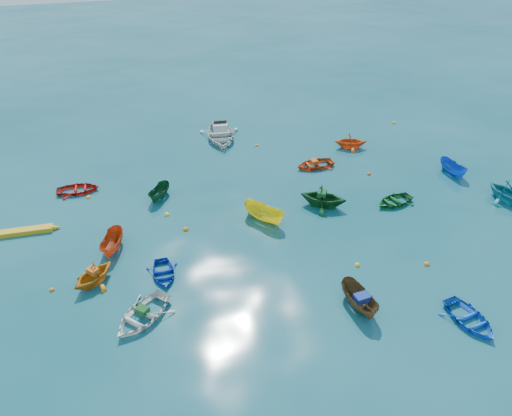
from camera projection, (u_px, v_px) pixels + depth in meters
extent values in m
plane|color=#0A4049|center=(278.00, 258.00, 29.61)|extent=(160.00, 160.00, 0.00)
imported|color=#0D24AE|center=(164.00, 275.00, 28.34)|extent=(1.90, 2.62, 0.54)
imported|color=silver|center=(142.00, 318.00, 25.58)|extent=(4.28, 4.28, 0.73)
imported|color=brown|center=(358.00, 307.00, 26.28)|extent=(1.49, 3.12, 1.16)
imported|color=blue|center=(469.00, 322.00, 25.37)|extent=(2.70, 3.42, 0.64)
imported|color=orange|center=(95.00, 283.00, 27.84)|extent=(3.50, 3.48, 1.40)
imported|color=yellow|center=(264.00, 220.00, 32.94)|extent=(2.86, 3.29, 1.24)
imported|color=#14561B|center=(394.00, 203.00, 34.64)|extent=(3.29, 2.72, 0.59)
imported|color=#16788A|center=(504.00, 200.00, 34.99)|extent=(3.23, 3.55, 1.60)
imported|color=red|center=(79.00, 192.00, 35.94)|extent=(3.02, 2.21, 0.61)
imported|color=#CC4113|center=(114.00, 249.00, 30.34)|extent=(1.85, 3.03, 1.10)
imported|color=#10481C|center=(322.00, 206.00, 34.37)|extent=(4.09, 3.95, 1.65)
imported|color=#CC3F11|center=(315.00, 167.00, 39.06)|extent=(3.25, 2.47, 0.63)
imported|color=blue|center=(452.00, 173.00, 38.17)|extent=(1.32, 2.83, 1.06)
imported|color=#E05215|center=(350.00, 148.00, 41.82)|extent=(3.14, 2.90, 1.37)
imported|color=#0F4120|center=(160.00, 198.00, 35.27)|extent=(2.13, 2.60, 0.96)
imported|color=silver|center=(221.00, 139.00, 43.22)|extent=(3.95, 5.19, 1.61)
cube|color=#124A1B|center=(142.00, 310.00, 25.37)|extent=(0.77, 0.77, 0.30)
cube|color=navy|center=(362.00, 298.00, 25.75)|extent=(0.80, 0.64, 0.36)
cube|color=#D35D15|center=(93.00, 271.00, 27.41)|extent=(0.74, 0.75, 0.29)
cube|color=#12491F|center=(322.00, 193.00, 33.84)|extent=(0.86, 0.92, 0.36)
cube|color=#CB4714|center=(314.00, 162.00, 38.77)|extent=(0.51, 0.64, 0.29)
sphere|color=#D16B0B|center=(52.00, 290.00, 27.33)|extent=(0.29, 0.29, 0.29)
sphere|color=gold|center=(357.00, 265.00, 29.08)|extent=(0.33, 0.33, 0.33)
sphere|color=orange|center=(427.00, 265.00, 29.15)|extent=(0.34, 0.34, 0.34)
sphere|color=gold|center=(89.00, 198.00, 35.26)|extent=(0.34, 0.34, 0.34)
sphere|color=orange|center=(186.00, 230.00, 32.02)|extent=(0.36, 0.36, 0.36)
sphere|color=yellow|center=(254.00, 214.00, 33.50)|extent=(0.29, 0.29, 0.29)
sphere|color=#D54A0B|center=(369.00, 175.00, 38.01)|extent=(0.32, 0.32, 0.32)
sphere|color=yellow|center=(167.00, 215.00, 33.44)|extent=(0.36, 0.36, 0.36)
sphere|color=orange|center=(257.00, 146.00, 42.05)|extent=(0.31, 0.31, 0.31)
sphere|color=gold|center=(394.00, 123.00, 45.99)|extent=(0.34, 0.34, 0.34)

